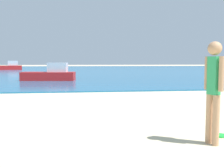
% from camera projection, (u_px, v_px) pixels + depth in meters
% --- Properties ---
extents(water, '(160.00, 60.00, 0.06)m').
position_uv_depth(water, '(80.00, 70.00, 41.06)').
color(water, '#1E6B9E').
rests_on(water, ground).
extents(person_standing, '(0.22, 0.37, 1.65)m').
position_uv_depth(person_standing, '(214.00, 86.00, 4.22)').
color(person_standing, tan).
rests_on(person_standing, ground).
extents(frisbee, '(0.26, 0.26, 0.03)m').
position_uv_depth(frisbee, '(220.00, 135.00, 4.75)').
color(frisbee, green).
rests_on(frisbee, ground).
extents(boat_near, '(3.62, 1.58, 1.19)m').
position_uv_depth(boat_near, '(50.00, 74.00, 17.77)').
color(boat_near, red).
rests_on(boat_near, water).
extents(boat_far, '(4.18, 2.24, 1.36)m').
position_uv_depth(boat_far, '(9.00, 67.00, 40.06)').
color(boat_far, red).
rests_on(boat_far, water).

